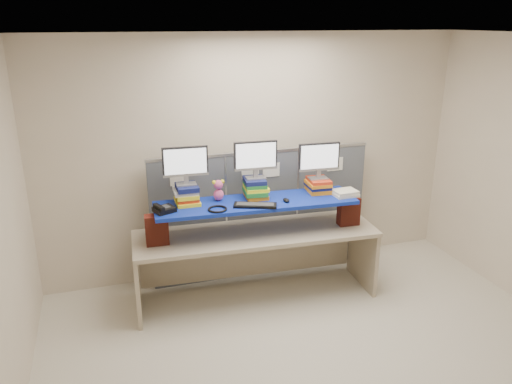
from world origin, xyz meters
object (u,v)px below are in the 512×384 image
object	(u,v)px
monitor_center	(256,157)
desk_phone	(164,209)
blue_board	(256,203)
monitor_right	(319,159)
monitor_left	(185,163)
keyboard	(255,205)
desk	(256,245)

from	to	relation	value
monitor_center	desk_phone	distance (m)	1.08
blue_board	monitor_right	bearing A→B (deg)	9.24
monitor_left	keyboard	xyz separation A→B (m)	(0.64, -0.30, -0.41)
monitor_center	monitor_right	xyz separation A→B (m)	(0.70, -0.04, -0.06)
desk	monitor_right	bearing A→B (deg)	9.24
monitor_left	monitor_right	world-z (taller)	monitor_left
keyboard	desk_phone	size ratio (longest dim) A/B	1.93
monitor_left	keyboard	bearing A→B (deg)	-22.20
desk	keyboard	size ratio (longest dim) A/B	5.72
blue_board	monitor_left	size ratio (longest dim) A/B	4.58
keyboard	desk_phone	distance (m)	0.91
monitor_center	desk_phone	size ratio (longest dim) A/B	1.94
blue_board	monitor_left	xyz separation A→B (m)	(-0.69, 0.16, 0.44)
desk	monitor_right	distance (m)	1.15
desk_phone	monitor_left	bearing A→B (deg)	13.54
monitor_center	blue_board	bearing A→B (deg)	-102.39
monitor_right	keyboard	distance (m)	0.89
monitor_right	desk_phone	world-z (taller)	monitor_right
blue_board	monitor_right	size ratio (longest dim) A/B	4.58
blue_board	monitor_center	xyz separation A→B (m)	(0.03, 0.12, 0.46)
desk	monitor_right	xyz separation A→B (m)	(0.73, 0.08, 0.88)
blue_board	desk_phone	bearing A→B (deg)	-175.41
blue_board	keyboard	world-z (taller)	keyboard
desk_phone	monitor_center	bearing A→B (deg)	-12.75
monitor_center	monitor_left	bearing A→B (deg)	-180.00
blue_board	keyboard	size ratio (longest dim) A/B	4.59
blue_board	keyboard	bearing A→B (deg)	-107.01
desk_phone	blue_board	bearing A→B (deg)	-19.41
desk	blue_board	world-z (taller)	blue_board
blue_board	desk_phone	distance (m)	0.96
desk	desk_phone	xyz separation A→B (m)	(-0.96, -0.02, 0.54)
desk	desk_phone	distance (m)	1.10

